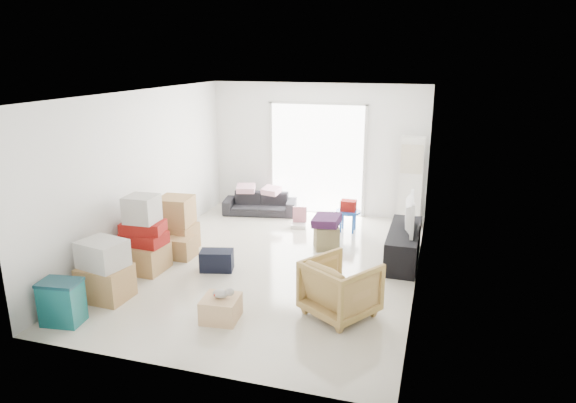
% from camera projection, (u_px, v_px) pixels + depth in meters
% --- Properties ---
extents(room_shell, '(4.98, 6.48, 3.18)m').
position_uv_depth(room_shell, '(271.00, 183.00, 7.87)').
color(room_shell, beige).
rests_on(room_shell, ground).
extents(sliding_door, '(2.10, 0.04, 2.33)m').
position_uv_depth(sliding_door, '(317.00, 155.00, 10.64)').
color(sliding_door, white).
rests_on(sliding_door, room_shell).
extents(ac_tower, '(0.45, 0.30, 1.75)m').
position_uv_depth(ac_tower, '(411.00, 182.00, 9.90)').
color(ac_tower, silver).
rests_on(ac_tower, room_shell).
extents(tv_console, '(0.48, 1.59, 0.53)m').
position_uv_depth(tv_console, '(403.00, 245.00, 8.32)').
color(tv_console, black).
rests_on(tv_console, room_shell).
extents(television, '(0.62, 1.00, 0.13)m').
position_uv_depth(television, '(405.00, 226.00, 8.23)').
color(television, black).
rests_on(television, tv_console).
extents(sofa, '(1.56, 0.70, 0.59)m').
position_uv_depth(sofa, '(260.00, 200.00, 10.77)').
color(sofa, '#252429').
rests_on(sofa, room_shell).
extents(pillow_left, '(0.47, 0.41, 0.13)m').
position_uv_depth(pillow_left, '(246.00, 183.00, 10.76)').
color(pillow_left, '#F3B1C8').
rests_on(pillow_left, sofa).
extents(pillow_right, '(0.42, 0.37, 0.12)m').
position_uv_depth(pillow_right, '(271.00, 185.00, 10.60)').
color(pillow_right, '#F3B1C8').
rests_on(pillow_right, sofa).
extents(armchair, '(1.08, 1.06, 0.82)m').
position_uv_depth(armchair, '(341.00, 285.00, 6.54)').
color(armchair, tan).
rests_on(armchair, room_shell).
extents(storage_bins, '(0.53, 0.41, 0.57)m').
position_uv_depth(storage_bins, '(62.00, 302.00, 6.36)').
color(storage_bins, '#145F60').
rests_on(storage_bins, room_shell).
extents(box_stack_a, '(0.67, 0.58, 0.84)m').
position_uv_depth(box_stack_a, '(105.00, 271.00, 6.98)').
color(box_stack_a, '#B38151').
rests_on(box_stack_a, room_shell).
extents(box_stack_b, '(0.68, 0.60, 1.20)m').
position_uv_depth(box_stack_b, '(144.00, 239.00, 7.87)').
color(box_stack_b, '#B38151').
rests_on(box_stack_b, room_shell).
extents(box_stack_c, '(0.65, 0.58, 0.93)m').
position_uv_depth(box_stack_c, '(177.00, 224.00, 8.76)').
color(box_stack_c, '#B38151').
rests_on(box_stack_c, room_shell).
extents(loose_box, '(0.42, 0.42, 0.35)m').
position_uv_depth(loose_box, '(181.00, 247.00, 8.48)').
color(loose_box, '#B38151').
rests_on(loose_box, room_shell).
extents(duffel_bag, '(0.56, 0.42, 0.32)m').
position_uv_depth(duffel_bag, '(217.00, 260.00, 7.97)').
color(duffel_bag, black).
rests_on(duffel_bag, room_shell).
extents(ottoman, '(0.52, 0.52, 0.40)m').
position_uv_depth(ottoman, '(326.00, 237.00, 8.87)').
color(ottoman, '#89754F').
rests_on(ottoman, room_shell).
extents(blanket, '(0.46, 0.46, 0.14)m').
position_uv_depth(blanket, '(327.00, 222.00, 8.79)').
color(blanket, '#3C1A42').
rests_on(blanket, ottoman).
extents(kids_table, '(0.47, 0.47, 0.61)m').
position_uv_depth(kids_table, '(348.00, 209.00, 9.67)').
color(kids_table, '#184CAD').
rests_on(kids_table, room_shell).
extents(toy_walker, '(0.34, 0.32, 0.39)m').
position_uv_depth(toy_walker, '(299.00, 221.00, 10.00)').
color(toy_walker, silver).
rests_on(toy_walker, room_shell).
extents(wood_crate, '(0.49, 0.49, 0.30)m').
position_uv_depth(wood_crate, '(221.00, 308.00, 6.49)').
color(wood_crate, '#D8AD7D').
rests_on(wood_crate, room_shell).
extents(plush_bunny, '(0.27, 0.15, 0.14)m').
position_uv_depth(plush_bunny, '(223.00, 293.00, 6.43)').
color(plush_bunny, '#B2ADA8').
rests_on(plush_bunny, wood_crate).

